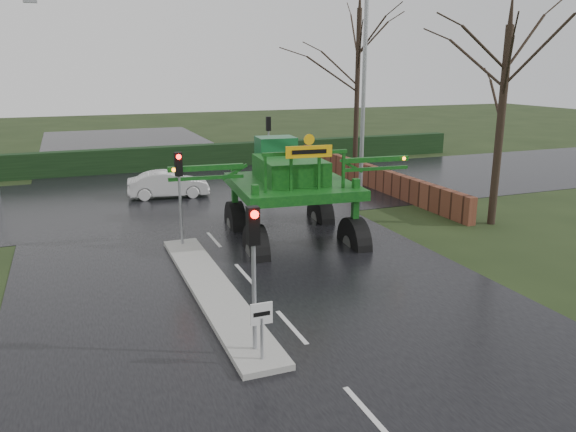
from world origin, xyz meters
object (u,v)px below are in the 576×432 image
object	(u,v)px
crop_sprayer	(253,184)
white_sedan	(169,197)
keep_left_sign	(262,322)
traffic_signal_mid	(179,178)
traffic_signal_near	(253,248)
street_light_right	(358,76)
traffic_signal_far	(268,132)

from	to	relation	value
crop_sprayer	white_sedan	size ratio (longest dim) A/B	2.33
keep_left_sign	traffic_signal_mid	world-z (taller)	traffic_signal_mid
keep_left_sign	traffic_signal_mid	bearing A→B (deg)	90.00
keep_left_sign	traffic_signal_near	world-z (taller)	traffic_signal_near
traffic_signal_near	crop_sprayer	world-z (taller)	crop_sprayer
street_light_right	crop_sprayer	size ratio (longest dim) A/B	1.07
street_light_right	keep_left_sign	bearing A→B (deg)	-125.12
traffic_signal_mid	white_sedan	distance (m)	8.93
street_light_right	white_sedan	distance (m)	11.14
traffic_signal_near	white_sedan	distance (m)	17.21
crop_sprayer	traffic_signal_far	bearing A→B (deg)	73.56
traffic_signal_near	white_sedan	world-z (taller)	traffic_signal_near
street_light_right	crop_sprayer	xyz separation A→B (m)	(-7.18, -5.89, -3.51)
traffic_signal_near	traffic_signal_mid	xyz separation A→B (m)	(0.00, 8.50, 0.00)
white_sedan	crop_sprayer	bearing A→B (deg)	-165.69
street_light_right	white_sedan	size ratio (longest dim) A/B	2.49
keep_left_sign	street_light_right	bearing A→B (deg)	54.88
crop_sprayer	white_sedan	bearing A→B (deg)	102.80
keep_left_sign	crop_sprayer	bearing A→B (deg)	73.08
white_sedan	street_light_right	bearing A→B (deg)	-108.43
keep_left_sign	traffic_signal_far	distance (m)	22.93
traffic_signal_near	street_light_right	distance (m)	16.46
keep_left_sign	traffic_signal_near	xyz separation A→B (m)	(0.00, 0.49, 1.53)
traffic_signal_far	traffic_signal_near	bearing A→B (deg)	69.64
keep_left_sign	crop_sprayer	distance (m)	8.08
keep_left_sign	traffic_signal_mid	xyz separation A→B (m)	(0.00, 8.99, 1.53)
street_light_right	traffic_signal_near	bearing A→B (deg)	-126.13
traffic_signal_far	street_light_right	size ratio (longest dim) A/B	0.35
traffic_signal_near	traffic_signal_mid	size ratio (longest dim) A/B	1.00
crop_sprayer	white_sedan	distance (m)	10.26
traffic_signal_mid	traffic_signal_far	distance (m)	14.75
keep_left_sign	traffic_signal_near	size ratio (longest dim) A/B	0.38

